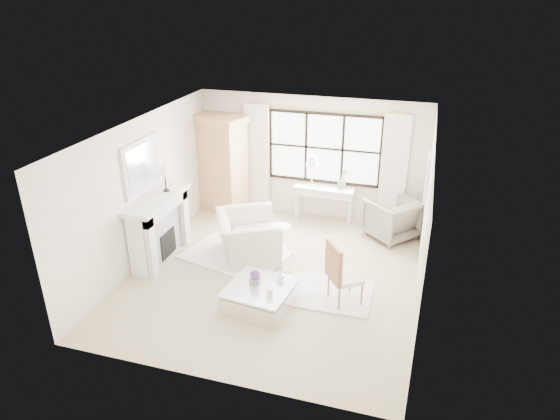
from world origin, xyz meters
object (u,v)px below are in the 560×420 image
Objects in this scene: coffee_table at (260,297)px; console_table at (324,204)px; armoire at (223,164)px; club_armchair at (248,236)px.

console_table is at bearing 92.03° from coffee_table.
armoire is at bearing 127.78° from coffee_table.
club_armchair is at bearing -115.40° from console_table.
armoire is at bearing 6.92° from club_armchair.
console_table is (2.32, 0.12, -0.74)m from armoire.
club_armchair is at bearing 123.43° from coffee_table.
club_armchair reaches higher than coffee_table.
armoire reaches higher than club_armchair.
armoire is 2.01× the size of coffee_table.
club_armchair is (1.26, -1.87, -0.72)m from armoire.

